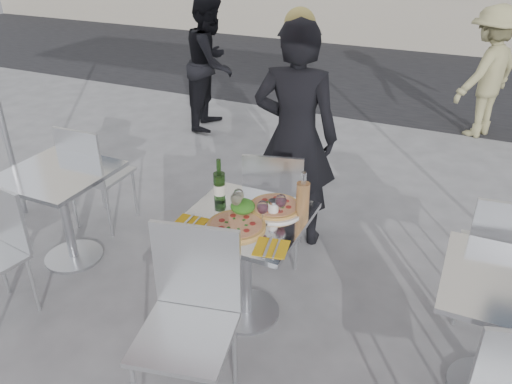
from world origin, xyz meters
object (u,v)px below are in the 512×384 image
at_px(chair_near, 191,309).
at_px(wine_bottle, 219,186).
at_px(side_table_right, 510,316).
at_px(side_table_left, 62,197).
at_px(chair_far, 274,198).
at_px(wineglass_red_b, 281,202).
at_px(pizza_far, 275,207).
at_px(carafe, 303,199).
at_px(pedestrian_b, 487,73).
at_px(napkin_left, 189,223).
at_px(side_chair_rfar, 502,252).
at_px(pedestrian_a, 211,63).
at_px(wineglass_white_a, 236,200).
at_px(wineglass_white_b, 238,196).
at_px(main_table, 246,246).
at_px(napkin_right, 271,248).
at_px(sugar_shaker, 273,208).
at_px(woman_diner, 295,137).
at_px(wineglass_red_a, 263,208).
at_px(salad_plate, 243,208).
at_px(pizza_near, 236,225).
at_px(side_chair_lfar, 92,169).

height_order(chair_near, wine_bottle, wine_bottle).
bearing_deg(side_table_right, side_table_left, 180.00).
bearing_deg(side_table_right, chair_far, 158.34).
xyz_separation_m(wine_bottle, wineglass_red_b, (0.42, -0.02, -0.00)).
relative_size(side_table_left, side_table_right, 1.00).
bearing_deg(pizza_far, carafe, 0.35).
distance_m(pedestrian_b, pizza_far, 4.09).
distance_m(wineglass_red_b, napkin_left, 0.56).
height_order(side_chair_rfar, pedestrian_a, pedestrian_a).
xyz_separation_m(wineglass_white_a, wineglass_white_b, (-0.01, 0.05, 0.00)).
bearing_deg(side_table_right, pedestrian_b, 94.72).
bearing_deg(main_table, side_table_right, 0.00).
bearing_deg(wineglass_white_a, chair_far, 91.45).
relative_size(chair_near, napkin_right, 4.83).
bearing_deg(napkin_left, chair_near, -62.27).
xyz_separation_m(side_chair_rfar, sugar_shaker, (-1.30, -0.48, 0.24)).
distance_m(side_table_right, napkin_left, 1.79).
xyz_separation_m(side_chair_rfar, woman_diner, (-1.52, 0.44, 0.32)).
distance_m(side_chair_rfar, sugar_shaker, 1.41).
bearing_deg(wineglass_red_a, napkin_left, -155.77).
height_order(main_table, side_table_left, same).
distance_m(pedestrian_a, wineglass_white_a, 3.55).
relative_size(pedestrian_b, wineglass_white_a, 9.71).
bearing_deg(wineglass_white_b, napkin_right, -39.30).
xyz_separation_m(chair_near, wineglass_red_b, (0.17, 0.78, 0.26)).
bearing_deg(side_table_right, pedestrian_a, 138.72).
relative_size(salad_plate, carafe, 0.76).
bearing_deg(chair_far, side_table_right, 143.13).
relative_size(side_table_left, wineglass_red_b, 4.76).
bearing_deg(sugar_shaker, carafe, 26.10).
bearing_deg(pizza_near, napkin_right, -22.37).
height_order(main_table, chair_near, chair_near).
bearing_deg(wineglass_white_a, pedestrian_b, 73.54).
xyz_separation_m(side_table_left, pedestrian_a, (-0.43, 3.01, 0.27)).
relative_size(side_chair_rfar, sugar_shaker, 8.90).
relative_size(main_table, pizza_near, 2.18).
relative_size(pedestrian_a, pizza_near, 4.67).
height_order(side_chair_lfar, woman_diner, woman_diner).
xyz_separation_m(woman_diner, wineglass_red_a, (0.19, -1.04, -0.03)).
relative_size(woman_diner, wineglass_white_b, 11.25).
bearing_deg(main_table, wineglass_white_a, -175.53).
bearing_deg(side_chair_rfar, pedestrian_a, -41.29).
bearing_deg(wineglass_white_a, sugar_shaker, 23.75).
xyz_separation_m(woman_diner, wineglass_white_b, (0.00, -0.97, -0.03)).
height_order(wine_bottle, carafe, wine_bottle).
bearing_deg(napkin_right, salad_plate, 127.37).
bearing_deg(pedestrian_b, wineglass_white_b, 12.09).
bearing_deg(woman_diner, side_chair_rfar, 154.77).
xyz_separation_m(chair_far, side_chair_lfar, (-1.54, -0.17, -0.00)).
bearing_deg(main_table, side_chair_lfar, 164.37).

